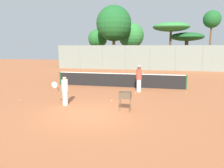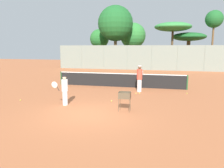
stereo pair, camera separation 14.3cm
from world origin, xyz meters
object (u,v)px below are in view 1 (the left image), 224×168
at_px(player_white_outfit, 139,78).
at_px(player_red_cap, 65,90).
at_px(tennis_net, 119,80).
at_px(ball_cart, 125,97).

relative_size(player_white_outfit, player_red_cap, 1.14).
xyz_separation_m(tennis_net, player_red_cap, (-1.81, -5.92, 0.27)).
xyz_separation_m(player_white_outfit, ball_cart, (-0.17, -4.91, -0.23)).
bearing_deg(player_white_outfit, ball_cart, -166.68).
distance_m(player_white_outfit, ball_cart, 4.91).
height_order(tennis_net, player_white_outfit, player_white_outfit).
height_order(tennis_net, ball_cart, tennis_net).
relative_size(player_white_outfit, ball_cart, 1.91).
bearing_deg(player_red_cap, ball_cart, 137.73).
bearing_deg(tennis_net, player_red_cap, -107.02).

